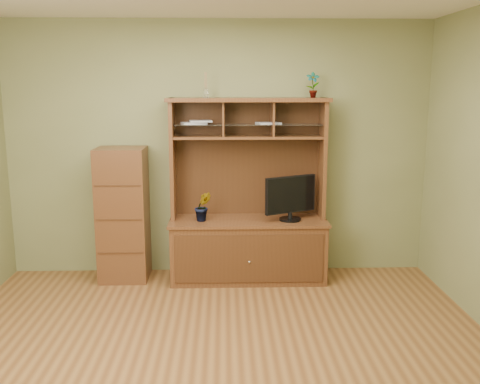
{
  "coord_description": "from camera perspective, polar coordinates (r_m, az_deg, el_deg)",
  "views": [
    {
      "loc": [
        0.06,
        -3.71,
        2.02
      ],
      "look_at": [
        0.21,
        1.2,
        1.04
      ],
      "focal_mm": 40.0,
      "sensor_mm": 36.0,
      "label": 1
    }
  ],
  "objects": [
    {
      "name": "media_hutch",
      "position": [
        5.65,
        0.86,
        -4.12
      ],
      "size": [
        1.66,
        0.61,
        1.9
      ],
      "color": "#452313",
      "rests_on": "room"
    },
    {
      "name": "monitor",
      "position": [
        5.51,
        5.4,
        -0.56
      ],
      "size": [
        0.54,
        0.31,
        0.46
      ],
      "rotation": [
        0.0,
        0.0,
        0.47
      ],
      "color": "black",
      "rests_on": "media_hutch"
    },
    {
      "name": "top_plant",
      "position": [
        5.59,
        7.78,
        11.26
      ],
      "size": [
        0.14,
        0.1,
        0.26
      ],
      "primitive_type": "imported",
      "rotation": [
        0.0,
        0.0,
        -0.08
      ],
      "color": "#3B6D26",
      "rests_on": "media_hutch"
    },
    {
      "name": "room",
      "position": [
        3.77,
        -2.62,
        1.0
      ],
      "size": [
        4.54,
        4.04,
        2.74
      ],
      "color": "brown",
      "rests_on": "ground"
    },
    {
      "name": "orchid_plant",
      "position": [
        5.5,
        -3.98,
        -1.55
      ],
      "size": [
        0.19,
        0.16,
        0.31
      ],
      "primitive_type": "imported",
      "rotation": [
        0.0,
        0.0,
        0.13
      ],
      "color": "#24521C",
      "rests_on": "media_hutch"
    },
    {
      "name": "magazines",
      "position": [
        5.53,
        -2.13,
        7.42
      ],
      "size": [
        1.04,
        0.24,
        0.04
      ],
      "color": "#A4A4A8",
      "rests_on": "media_hutch"
    },
    {
      "name": "reed_diffuser",
      "position": [
        5.52,
        -3.67,
        11.04
      ],
      "size": [
        0.05,
        0.05,
        0.26
      ],
      "color": "silver",
      "rests_on": "media_hutch"
    },
    {
      "name": "side_cabinet",
      "position": [
        5.72,
        -12.36,
        -2.35
      ],
      "size": [
        0.5,
        0.46,
        1.4
      ],
      "color": "#452313",
      "rests_on": "room"
    }
  ]
}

